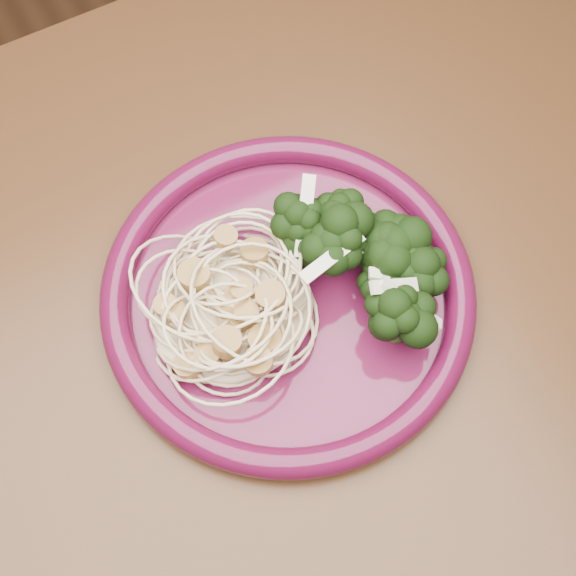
{
  "coord_description": "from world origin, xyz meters",
  "views": [
    {
      "loc": [
        -0.08,
        -0.2,
        1.33
      ],
      "look_at": [
        0.06,
        0.04,
        0.77
      ],
      "focal_mm": 50.0,
      "sensor_mm": 36.0,
      "label": 1
    }
  ],
  "objects": [
    {
      "name": "broccoli_pile",
      "position": [
        0.11,
        0.03,
        0.78
      ],
      "size": [
        0.11,
        0.17,
        0.05
      ],
      "primitive_type": "ellipsoid",
      "rotation": [
        0.0,
        0.0,
        -0.1
      ],
      "color": "black",
      "rests_on": "dinner_plate"
    },
    {
      "name": "spaghetti_pile",
      "position": [
        0.01,
        0.04,
        0.77
      ],
      "size": [
        0.14,
        0.13,
        0.03
      ],
      "primitive_type": "ellipsoid",
      "rotation": [
        0.0,
        0.0,
        -0.1
      ],
      "color": "beige",
      "rests_on": "dinner_plate"
    },
    {
      "name": "scallop_cluster",
      "position": [
        0.01,
        0.04,
        0.81
      ],
      "size": [
        0.13,
        0.13,
        0.04
      ],
      "primitive_type": null,
      "rotation": [
        0.0,
        0.0,
        -0.1
      ],
      "color": "#A57A38",
      "rests_on": "spaghetti_pile"
    },
    {
      "name": "dinner_plate",
      "position": [
        0.06,
        0.04,
        0.76
      ],
      "size": [
        0.32,
        0.32,
        0.02
      ],
      "rotation": [
        0.0,
        0.0,
        -0.1
      ],
      "color": "#50102D",
      "rests_on": "dining_table"
    },
    {
      "name": "onion_garnish",
      "position": [
        0.11,
        0.03,
        0.82
      ],
      "size": [
        0.08,
        0.11,
        0.05
      ],
      "primitive_type": null,
      "rotation": [
        0.0,
        0.0,
        -0.1
      ],
      "color": "beige",
      "rests_on": "broccoli_pile"
    },
    {
      "name": "dining_table",
      "position": [
        0.0,
        0.0,
        0.65
      ],
      "size": [
        1.2,
        0.8,
        0.75
      ],
      "color": "#472814",
      "rests_on": "ground"
    }
  ]
}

